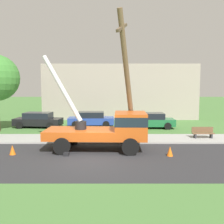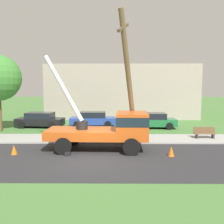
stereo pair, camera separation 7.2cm
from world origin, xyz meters
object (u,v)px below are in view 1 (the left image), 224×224
object	(u,v)px
traffic_cone_behind	(14,150)
parked_sedan_green	(152,120)
park_bench	(204,133)
traffic_cone_ahead	(171,151)
utility_truck	(111,128)
parked_sedan_black	(40,120)
leaning_utility_pole	(129,81)
parked_sedan_blue	(92,119)

from	to	relation	value
traffic_cone_behind	parked_sedan_green	size ratio (longest dim) A/B	0.13
traffic_cone_behind	park_bench	size ratio (longest dim) A/B	0.35
parked_sedan_green	traffic_cone_ahead	bearing A→B (deg)	-91.77
utility_truck	parked_sedan_green	size ratio (longest dim) A/B	1.53
parked_sedan_black	park_bench	bearing A→B (deg)	-21.28
traffic_cone_ahead	park_bench	bearing A→B (deg)	53.11
utility_truck	traffic_cone_ahead	size ratio (longest dim) A/B	12.07
utility_truck	parked_sedan_black	size ratio (longest dim) A/B	1.48
leaning_utility_pole	traffic_cone_behind	size ratio (longest dim) A/B	15.07
utility_truck	parked_sedan_green	xyz separation A→B (m)	(3.76, 8.25, -0.70)
traffic_cone_ahead	park_bench	size ratio (longest dim) A/B	0.35
leaning_utility_pole	park_bench	distance (m)	7.43
utility_truck	parked_sedan_blue	bearing A→B (deg)	101.44
leaning_utility_pole	traffic_cone_behind	bearing A→B (deg)	-165.66
utility_truck	park_bench	world-z (taller)	utility_truck
parked_sedan_black	utility_truck	bearing A→B (deg)	-51.46
utility_truck	traffic_cone_ahead	distance (m)	3.90
utility_truck	leaning_utility_pole	xyz separation A→B (m)	(1.14, 0.62, 2.90)
utility_truck	traffic_cone_behind	world-z (taller)	utility_truck
utility_truck	parked_sedan_green	bearing A→B (deg)	65.51
leaning_utility_pole	parked_sedan_black	distance (m)	11.86
utility_truck	parked_sedan_blue	xyz separation A→B (m)	(-1.87, 9.27, -0.70)
leaning_utility_pole	parked_sedan_black	world-z (taller)	leaning_utility_pole
utility_truck	park_bench	distance (m)	7.71
traffic_cone_ahead	park_bench	xyz separation A→B (m)	(3.48, 4.63, 0.18)
utility_truck	parked_sedan_green	world-z (taller)	utility_truck
traffic_cone_behind	parked_sedan_green	world-z (taller)	parked_sedan_green
parked_sedan_black	traffic_cone_ahead	bearing A→B (deg)	-44.13
parked_sedan_green	park_bench	size ratio (longest dim) A/B	2.77
traffic_cone_behind	parked_sedan_black	size ratio (longest dim) A/B	0.12
parked_sedan_blue	park_bench	xyz separation A→B (m)	(8.81, -6.03, -0.25)
traffic_cone_behind	park_bench	xyz separation A→B (m)	(12.57, 4.35, 0.18)
utility_truck	leaning_utility_pole	distance (m)	3.18
leaning_utility_pole	traffic_cone_ahead	size ratio (longest dim) A/B	15.07
park_bench	parked_sedan_blue	bearing A→B (deg)	145.60
parked_sedan_green	traffic_cone_behind	bearing A→B (deg)	-135.07
leaning_utility_pole	parked_sedan_green	distance (m)	8.84
leaning_utility_pole	traffic_cone_behind	distance (m)	8.07
leaning_utility_pole	traffic_cone_ahead	bearing A→B (deg)	-41.00
park_bench	leaning_utility_pole	bearing A→B (deg)	-155.73
traffic_cone_behind	parked_sedan_black	world-z (taller)	parked_sedan_black
traffic_cone_behind	parked_sedan_black	bearing A→B (deg)	97.15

